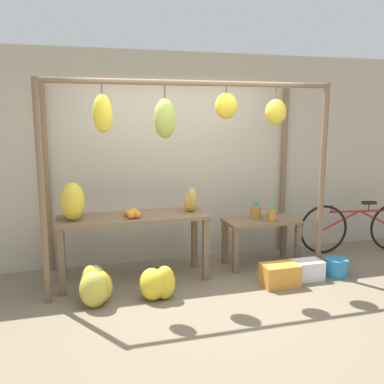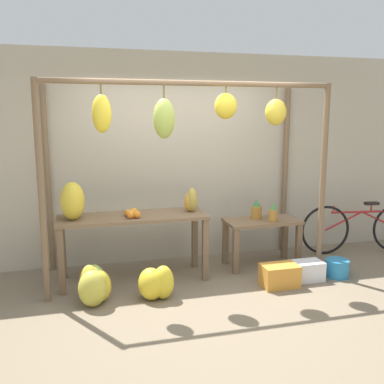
{
  "view_description": "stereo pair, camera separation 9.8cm",
  "coord_description": "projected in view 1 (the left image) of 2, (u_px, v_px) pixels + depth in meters",
  "views": [
    {
      "loc": [
        -1.33,
        -4.08,
        1.98
      ],
      "look_at": [
        0.08,
        0.88,
        1.05
      ],
      "focal_mm": 40.0,
      "sensor_mm": 36.0,
      "label": 1
    },
    {
      "loc": [
        -1.23,
        -4.1,
        1.98
      ],
      "look_at": [
        0.08,
        0.88,
        1.05
      ],
      "focal_mm": 40.0,
      "sensor_mm": 36.0,
      "label": 2
    }
  ],
  "objects": [
    {
      "name": "banana_pile_ground_left",
      "position": [
        95.0,
        286.0,
        4.52
      ],
      "size": [
        0.41,
        0.45,
        0.42
      ],
      "color": "gold",
      "rests_on": "ground_plane"
    },
    {
      "name": "orange_pile",
      "position": [
        132.0,
        214.0,
        5.0
      ],
      "size": [
        0.18,
        0.24,
        0.09
      ],
      "color": "orange",
      "rests_on": "display_table_main"
    },
    {
      "name": "display_table_side",
      "position": [
        261.0,
        230.0,
        5.64
      ],
      "size": [
        0.97,
        0.49,
        0.63
      ],
      "color": "brown",
      "rests_on": "ground_plane"
    },
    {
      "name": "stall_awning",
      "position": [
        191.0,
        137.0,
        4.89
      ],
      "size": [
        3.34,
        1.14,
        2.35
      ],
      "color": "brown",
      "rests_on": "ground_plane"
    },
    {
      "name": "parked_bicycle",
      "position": [
        359.0,
        227.0,
        6.22
      ],
      "size": [
        1.78,
        0.28,
        0.75
      ],
      "color": "black",
      "rests_on": "ground_plane"
    },
    {
      "name": "shop_wall_back",
      "position": [
        172.0,
        158.0,
        5.8
      ],
      "size": [
        8.0,
        0.08,
        2.8
      ],
      "color": "#B2A893",
      "rests_on": "ground_plane"
    },
    {
      "name": "fruit_crate_purple",
      "position": [
        306.0,
        270.0,
        5.21
      ],
      "size": [
        0.38,
        0.25,
        0.23
      ],
      "color": "silver",
      "rests_on": "ground_plane"
    },
    {
      "name": "pineapple_cluster",
      "position": [
        262.0,
        211.0,
        5.59
      ],
      "size": [
        0.27,
        0.32,
        0.26
      ],
      "color": "#A3702D",
      "rests_on": "display_table_side"
    },
    {
      "name": "banana_pile_ground_right",
      "position": [
        157.0,
        283.0,
        4.62
      ],
      "size": [
        0.46,
        0.39,
        0.38
      ],
      "color": "yellow",
      "rests_on": "ground_plane"
    },
    {
      "name": "display_table_main",
      "position": [
        133.0,
        226.0,
        5.11
      ],
      "size": [
        1.77,
        0.59,
        0.8
      ],
      "color": "brown",
      "rests_on": "ground_plane"
    },
    {
      "name": "banana_pile_on_table",
      "position": [
        73.0,
        202.0,
        4.85
      ],
      "size": [
        0.33,
        0.41,
        0.44
      ],
      "color": "gold",
      "rests_on": "display_table_main"
    },
    {
      "name": "ground_plane",
      "position": [
        207.0,
        303.0,
        4.56
      ],
      "size": [
        20.0,
        20.0,
        0.0
      ],
      "primitive_type": "plane",
      "color": "#756651"
    },
    {
      "name": "papaya_pile",
      "position": [
        191.0,
        201.0,
        5.27
      ],
      "size": [
        0.18,
        0.19,
        0.3
      ],
      "color": "gold",
      "rests_on": "display_table_main"
    },
    {
      "name": "blue_bucket",
      "position": [
        336.0,
        267.0,
        5.33
      ],
      "size": [
        0.29,
        0.29,
        0.22
      ],
      "color": "teal",
      "rests_on": "ground_plane"
    },
    {
      "name": "fruit_crate_white",
      "position": [
        280.0,
        275.0,
        5.01
      ],
      "size": [
        0.42,
        0.28,
        0.26
      ],
      "color": "orange",
      "rests_on": "ground_plane"
    }
  ]
}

